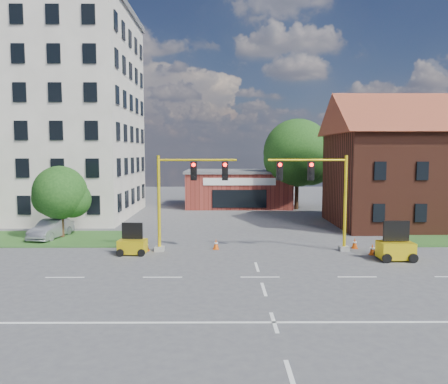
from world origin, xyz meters
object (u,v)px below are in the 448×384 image
(trailer_west, at_px, (133,245))
(trailer_east, at_px, (396,248))
(pickup_white, at_px, (383,222))
(signal_mast_east, at_px, (320,191))
(signal_mast_west, at_px, (184,191))

(trailer_west, relative_size, trailer_east, 0.85)
(trailer_east, distance_m, pickup_white, 9.79)
(trailer_east, relative_size, pickup_white, 0.41)
(signal_mast_east, bearing_deg, pickup_white, 45.79)
(signal_mast_east, xyz_separation_m, trailer_west, (-11.92, -0.91, -3.32))
(signal_mast_east, bearing_deg, trailer_east, -31.67)
(trailer_west, xyz_separation_m, pickup_white, (18.65, 7.83, 0.15))
(trailer_west, xyz_separation_m, trailer_east, (15.92, -1.56, 0.10))
(signal_mast_west, distance_m, trailer_west, 4.70)
(signal_mast_west, bearing_deg, trailer_east, -11.00)
(signal_mast_west, bearing_deg, trailer_west, -164.18)
(trailer_east, bearing_deg, pickup_white, 72.65)
(signal_mast_east, bearing_deg, trailer_west, -175.64)
(signal_mast_west, xyz_separation_m, pickup_white, (15.45, 6.93, -3.17))
(pickup_white, bearing_deg, signal_mast_east, 126.88)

